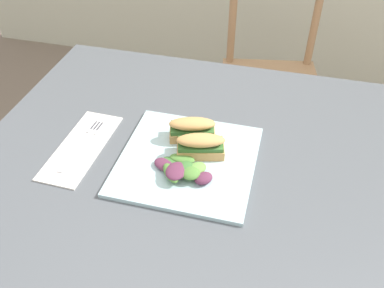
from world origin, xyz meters
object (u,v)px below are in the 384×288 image
(dining_table, at_px, (212,219))
(sandwich_half_front, at_px, (201,145))
(chair_wooden_far, at_px, (270,79))
(sandwich_half_back, at_px, (192,129))
(plate_lunch, at_px, (188,160))
(fork_on_napkin, at_px, (85,141))

(dining_table, relative_size, sandwich_half_front, 9.91)
(chair_wooden_far, xyz_separation_m, sandwich_half_front, (-0.10, -0.85, 0.33))
(sandwich_half_front, bearing_deg, dining_table, -56.15)
(chair_wooden_far, height_order, sandwich_half_front, chair_wooden_far)
(sandwich_half_back, bearing_deg, sandwich_half_front, -57.81)
(dining_table, bearing_deg, plate_lunch, 145.72)
(plate_lunch, bearing_deg, sandwich_half_front, 38.89)
(chair_wooden_far, height_order, sandwich_half_back, chair_wooden_far)
(sandwich_half_back, distance_m, fork_on_napkin, 0.26)
(sandwich_half_front, height_order, fork_on_napkin, sandwich_half_front)
(dining_table, xyz_separation_m, plate_lunch, (-0.07, 0.05, 0.13))
(chair_wooden_far, relative_size, plate_lunch, 2.91)
(chair_wooden_far, bearing_deg, sandwich_half_front, -96.56)
(dining_table, bearing_deg, chair_wooden_far, 86.76)
(plate_lunch, height_order, sandwich_half_back, sandwich_half_back)
(dining_table, xyz_separation_m, sandwich_half_front, (-0.05, 0.07, 0.16))
(plate_lunch, bearing_deg, fork_on_napkin, 179.36)
(dining_table, bearing_deg, fork_on_napkin, 171.00)
(plate_lunch, distance_m, fork_on_napkin, 0.25)
(dining_table, height_order, plate_lunch, plate_lunch)
(chair_wooden_far, distance_m, sandwich_half_front, 0.92)
(sandwich_half_front, distance_m, sandwich_half_back, 0.06)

